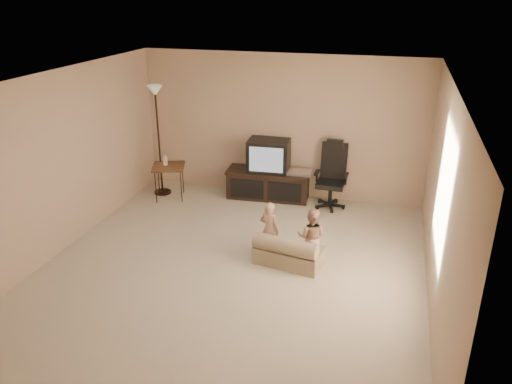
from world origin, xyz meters
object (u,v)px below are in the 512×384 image
at_px(floor_lamp, 157,116).
at_px(toddler_right, 311,237).
at_px(office_chair, 331,183).
at_px(side_table, 168,167).
at_px(child_sofa, 288,252).
at_px(tv_stand, 269,174).
at_px(toddler_left, 269,230).

xyz_separation_m(floor_lamp, toddler_right, (3.05, -1.76, -1.03)).
bearing_deg(office_chair, side_table, -170.12).
bearing_deg(child_sofa, toddler_right, 27.29).
bearing_deg(child_sofa, side_table, 155.53).
distance_m(side_table, floor_lamp, 0.89).
bearing_deg(tv_stand, toddler_right, -65.53).
distance_m(floor_lamp, toddler_left, 3.17).
height_order(office_chair, child_sofa, office_chair).
distance_m(tv_stand, office_chair, 1.12).
xyz_separation_m(office_chair, floor_lamp, (-3.04, -0.27, 1.02)).
relative_size(child_sofa, toddler_right, 1.19).
xyz_separation_m(child_sofa, toddler_right, (0.29, 0.09, 0.23)).
distance_m(child_sofa, toddler_left, 0.41).
height_order(side_table, toddler_right, side_table).
xyz_separation_m(side_table, child_sofa, (2.53, -1.69, -0.41)).
distance_m(floor_lamp, child_sofa, 3.56).
xyz_separation_m(office_chair, child_sofa, (-0.28, -2.12, -0.23)).
bearing_deg(tv_stand, office_chair, -7.45).
distance_m(tv_stand, floor_lamp, 2.19).
bearing_deg(floor_lamp, tv_stand, 9.87).
distance_m(office_chair, toddler_right, 2.03).
bearing_deg(office_chair, toddler_right, -88.42).
bearing_deg(toddler_right, office_chair, -89.66).
height_order(tv_stand, side_table, tv_stand).
bearing_deg(office_chair, tv_stand, 177.65).
xyz_separation_m(office_chair, side_table, (-2.81, -0.43, 0.18)).
bearing_deg(side_table, child_sofa, -33.71).
relative_size(tv_stand, toddler_right, 1.87).
height_order(tv_stand, toddler_right, tv_stand).
height_order(side_table, child_sofa, side_table).
bearing_deg(side_table, tv_stand, 16.41).
xyz_separation_m(floor_lamp, child_sofa, (2.76, -1.85, -1.25)).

